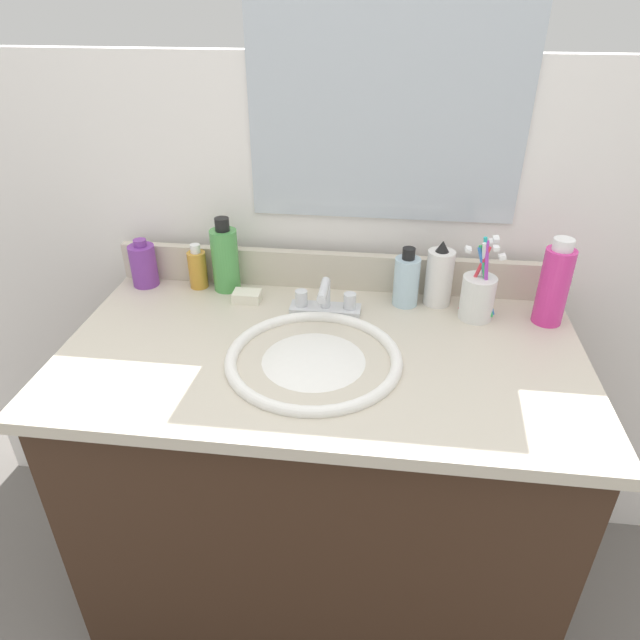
# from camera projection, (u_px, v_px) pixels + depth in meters

# --- Properties ---
(ground_plane) EXTENTS (6.00, 6.00, 0.00)m
(ground_plane) POSITION_uv_depth(u_px,v_px,m) (321.00, 586.00, 1.56)
(ground_plane) COLOR #66605B
(vanity_cabinet) EXTENTS (1.02, 0.54, 0.75)m
(vanity_cabinet) POSITION_uv_depth(u_px,v_px,m) (321.00, 489.00, 1.36)
(vanity_cabinet) COLOR #382316
(vanity_cabinet) RESTS_ON ground_plane
(countertop) EXTENTS (1.06, 0.58, 0.03)m
(countertop) POSITION_uv_depth(u_px,v_px,m) (322.00, 355.00, 1.17)
(countertop) COLOR beige
(countertop) RESTS_ON vanity_cabinet
(backsplash) EXTENTS (1.06, 0.02, 0.09)m
(backsplash) POSITION_uv_depth(u_px,v_px,m) (336.00, 271.00, 1.38)
(backsplash) COLOR beige
(backsplash) RESTS_ON countertop
(back_wall) EXTENTS (2.16, 0.04, 1.30)m
(back_wall) POSITION_uv_depth(u_px,v_px,m) (337.00, 319.00, 1.52)
(back_wall) COLOR white
(back_wall) RESTS_ON ground_plane
(mirror_panel) EXTENTS (0.60, 0.01, 0.56)m
(mirror_panel) POSITION_uv_depth(u_px,v_px,m) (388.00, 90.00, 1.19)
(mirror_panel) COLOR #B2BCC6
(sink_basin) EXTENTS (0.35, 0.35, 0.11)m
(sink_basin) POSITION_uv_depth(u_px,v_px,m) (314.00, 373.00, 1.14)
(sink_basin) COLOR white
(sink_basin) RESTS_ON countertop
(faucet) EXTENTS (0.16, 0.10, 0.08)m
(faucet) POSITION_uv_depth(u_px,v_px,m) (325.00, 301.00, 1.28)
(faucet) COLOR silver
(faucet) RESTS_ON countertop
(bottle_soap_pink) EXTENTS (0.06, 0.06, 0.19)m
(bottle_soap_pink) POSITION_uv_depth(u_px,v_px,m) (554.00, 284.00, 1.21)
(bottle_soap_pink) COLOR #D8338C
(bottle_soap_pink) RESTS_ON countertop
(bottle_lotion_white) EXTENTS (0.06, 0.06, 0.16)m
(bottle_lotion_white) POSITION_uv_depth(u_px,v_px,m) (439.00, 276.00, 1.29)
(bottle_lotion_white) COLOR white
(bottle_lotion_white) RESTS_ON countertop
(bottle_oil_amber) EXTENTS (0.04, 0.04, 0.11)m
(bottle_oil_amber) POSITION_uv_depth(u_px,v_px,m) (198.00, 268.00, 1.38)
(bottle_oil_amber) COLOR gold
(bottle_oil_amber) RESTS_ON countertop
(bottle_toner_green) EXTENTS (0.06, 0.06, 0.18)m
(bottle_toner_green) POSITION_uv_depth(u_px,v_px,m) (225.00, 258.00, 1.35)
(bottle_toner_green) COLOR #4C9E4C
(bottle_toner_green) RESTS_ON countertop
(bottle_cream_purple) EXTENTS (0.06, 0.06, 0.12)m
(bottle_cream_purple) POSITION_uv_depth(u_px,v_px,m) (144.00, 265.00, 1.38)
(bottle_cream_purple) COLOR #7A3899
(bottle_cream_purple) RESTS_ON countertop
(bottle_gel_clear) EXTENTS (0.06, 0.06, 0.14)m
(bottle_gel_clear) POSITION_uv_depth(u_px,v_px,m) (406.00, 280.00, 1.30)
(bottle_gel_clear) COLOR silver
(bottle_gel_clear) RESTS_ON countertop
(cup_white_ceramic) EXTENTS (0.08, 0.08, 0.19)m
(cup_white_ceramic) POSITION_uv_depth(u_px,v_px,m) (478.00, 295.00, 1.24)
(cup_white_ceramic) COLOR white
(cup_white_ceramic) RESTS_ON countertop
(soap_bar) EXTENTS (0.06, 0.04, 0.02)m
(soap_bar) POSITION_uv_depth(u_px,v_px,m) (247.00, 296.00, 1.33)
(soap_bar) COLOR white
(soap_bar) RESTS_ON countertop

